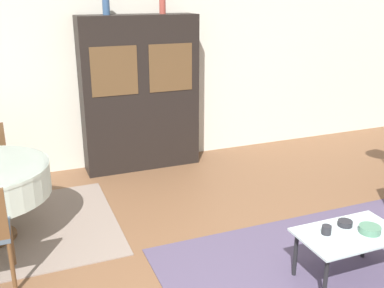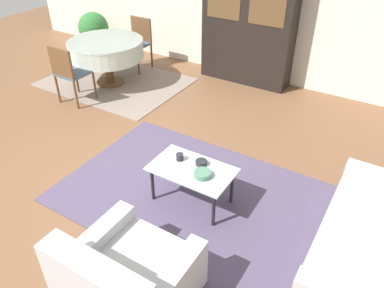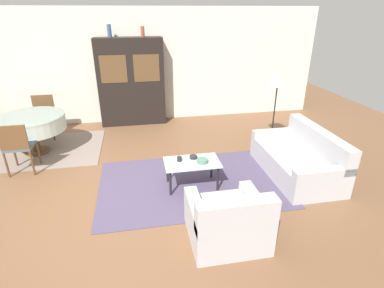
% 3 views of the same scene
% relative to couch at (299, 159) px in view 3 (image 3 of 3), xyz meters
% --- Properties ---
extents(ground_plane, '(14.00, 14.00, 0.00)m').
position_rel_couch_xyz_m(ground_plane, '(-2.99, -0.24, -0.28)').
color(ground_plane, brown).
extents(wall_back, '(10.00, 0.06, 2.70)m').
position_rel_couch_xyz_m(wall_back, '(-2.99, 3.39, 1.07)').
color(wall_back, beige).
rests_on(wall_back, ground_plane).
extents(area_rug, '(2.98, 1.98, 0.01)m').
position_rel_couch_xyz_m(area_rug, '(-1.87, 0.02, -0.27)').
color(area_rug, '#4C425B').
rests_on(area_rug, ground_plane).
extents(dining_rug, '(2.39, 1.76, 0.01)m').
position_rel_couch_xyz_m(dining_rug, '(-4.65, 1.84, -0.27)').
color(dining_rug, gray).
rests_on(dining_rug, ground_plane).
extents(couch, '(0.94, 1.74, 0.80)m').
position_rel_couch_xyz_m(couch, '(0.00, 0.00, 0.00)').
color(couch, '#B2B2B7').
rests_on(couch, ground_plane).
extents(armchair, '(0.91, 0.87, 0.77)m').
position_rel_couch_xyz_m(armchair, '(-1.68, -1.36, 0.00)').
color(armchair, '#B2B2B7').
rests_on(armchair, ground_plane).
extents(coffee_table, '(0.87, 0.52, 0.43)m').
position_rel_couch_xyz_m(coffee_table, '(-1.88, -0.06, 0.11)').
color(coffee_table, black).
rests_on(coffee_table, area_rug).
extents(display_cabinet, '(1.55, 0.41, 2.05)m').
position_rel_couch_xyz_m(display_cabinet, '(-2.75, 3.14, 0.75)').
color(display_cabinet, black).
rests_on(display_cabinet, ground_plane).
extents(dining_table, '(1.25, 1.25, 0.76)m').
position_rel_couch_xyz_m(dining_table, '(-4.69, 1.76, 0.34)').
color(dining_table, brown).
rests_on(dining_table, dining_rug).
extents(dining_chair_near, '(0.44, 0.44, 0.91)m').
position_rel_couch_xyz_m(dining_chair_near, '(-4.69, 0.92, 0.26)').
color(dining_chair_near, brown).
rests_on(dining_chair_near, dining_rug).
extents(dining_chair_far, '(0.44, 0.44, 0.91)m').
position_rel_couch_xyz_m(dining_chair_far, '(-4.69, 2.61, 0.26)').
color(dining_chair_far, brown).
rests_on(dining_chair_far, dining_rug).
extents(floor_lamp, '(0.39, 0.39, 1.55)m').
position_rel_couch_xyz_m(floor_lamp, '(0.08, 1.27, 1.06)').
color(floor_lamp, black).
rests_on(floor_lamp, ground_plane).
extents(cup, '(0.08, 0.08, 0.07)m').
position_rel_couch_xyz_m(cup, '(-2.07, 0.00, 0.20)').
color(cup, '#232328').
rests_on(cup, coffee_table).
extents(bowl, '(0.18, 0.18, 0.06)m').
position_rel_couch_xyz_m(bowl, '(-1.72, -0.11, 0.19)').
color(bowl, '#4C7A60').
rests_on(bowl, coffee_table).
extents(bowl_small, '(0.12, 0.12, 0.05)m').
position_rel_couch_xyz_m(bowl_small, '(-1.83, 0.06, 0.19)').
color(bowl_small, '#232328').
rests_on(bowl_small, coffee_table).
extents(vase_tall, '(0.09, 0.09, 0.27)m').
position_rel_couch_xyz_m(vase_tall, '(-3.14, 3.14, 1.91)').
color(vase_tall, '#33517A').
rests_on(vase_tall, display_cabinet).
extents(vase_short, '(0.08, 0.08, 0.23)m').
position_rel_couch_xyz_m(vase_short, '(-2.41, 3.14, 1.89)').
color(vase_short, '#9E4238').
rests_on(vase_short, display_cabinet).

